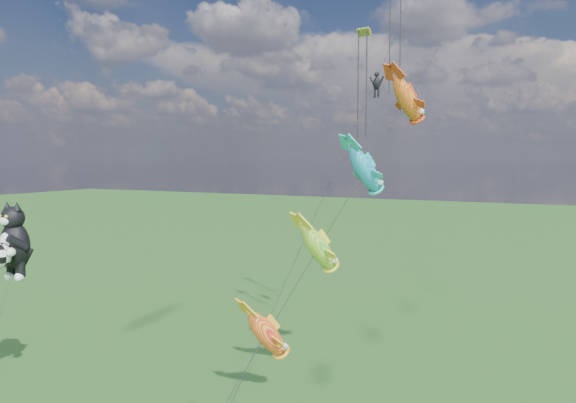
% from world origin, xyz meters
% --- Properties ---
extents(ground, '(300.00, 300.00, 0.00)m').
position_xyz_m(ground, '(0.00, 0.00, 0.00)').
color(ground, '#113E0F').
extents(cat_kite_rig, '(2.13, 4.01, 11.12)m').
position_xyz_m(cat_kite_rig, '(-1.41, -1.52, 8.69)').
color(cat_kite_rig, brown).
rests_on(cat_kite_rig, ground).
extents(fish_windsock_rig, '(7.88, 14.00, 19.90)m').
position_xyz_m(fish_windsock_rig, '(17.69, 2.43, 11.17)').
color(fish_windsock_rig, brown).
rests_on(fish_windsock_rig, ground).
extents(parafoil_rig, '(5.01, 17.18, 27.40)m').
position_xyz_m(parafoil_rig, '(15.59, 14.31, 19.73)').
color(parafoil_rig, brown).
rests_on(parafoil_rig, ground).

